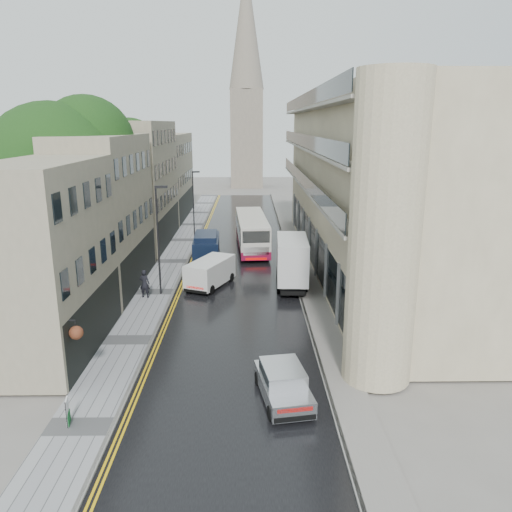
{
  "coord_description": "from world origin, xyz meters",
  "views": [
    {
      "loc": [
        1.0,
        -15.07,
        11.89
      ],
      "look_at": [
        1.43,
        18.0,
        3.08
      ],
      "focal_mm": 35.0,
      "sensor_mm": 36.0,
      "label": 1
    }
  ],
  "objects_px": {
    "white_van": "(188,277)",
    "lamp_post_near": "(158,241)",
    "silver_hatchback": "(271,403)",
    "pedestrian": "(145,284)",
    "tree_far": "(112,185)",
    "estate_sign": "(67,411)",
    "tree_near": "(57,196)",
    "white_lorry": "(279,267)",
    "cream_bus": "(241,240)",
    "navy_van": "(194,253)",
    "lamp_post_far": "(194,206)"
  },
  "relations": [
    {
      "from": "white_lorry",
      "to": "estate_sign",
      "type": "height_order",
      "value": "white_lorry"
    },
    {
      "from": "navy_van",
      "to": "estate_sign",
      "type": "xyz_separation_m",
      "value": [
        -2.67,
        -22.64,
        -0.74
      ]
    },
    {
      "from": "navy_van",
      "to": "lamp_post_far",
      "type": "relative_size",
      "value": 0.77
    },
    {
      "from": "tree_far",
      "to": "navy_van",
      "type": "relative_size",
      "value": 2.3
    },
    {
      "from": "tree_near",
      "to": "white_lorry",
      "type": "relative_size",
      "value": 1.92
    },
    {
      "from": "white_van",
      "to": "lamp_post_near",
      "type": "relative_size",
      "value": 0.61
    },
    {
      "from": "cream_bus",
      "to": "silver_hatchback",
      "type": "distance_m",
      "value": 26.22
    },
    {
      "from": "navy_van",
      "to": "pedestrian",
      "type": "xyz_separation_m",
      "value": [
        -2.62,
        -7.46,
        -0.28
      ]
    },
    {
      "from": "tree_far",
      "to": "white_lorry",
      "type": "xyz_separation_m",
      "value": [
        15.27,
        -13.74,
        -4.31
      ]
    },
    {
      "from": "tree_far",
      "to": "navy_van",
      "type": "distance_m",
      "value": 12.35
    },
    {
      "from": "white_lorry",
      "to": "tree_near",
      "type": "bearing_deg",
      "value": 179.84
    },
    {
      "from": "lamp_post_near",
      "to": "tree_near",
      "type": "bearing_deg",
      "value": 167.05
    },
    {
      "from": "lamp_post_near",
      "to": "white_van",
      "type": "bearing_deg",
      "value": 19.69
    },
    {
      "from": "pedestrian",
      "to": "lamp_post_far",
      "type": "bearing_deg",
      "value": -83.82
    },
    {
      "from": "tree_far",
      "to": "white_van",
      "type": "distance_m",
      "value": 16.83
    },
    {
      "from": "tree_near",
      "to": "white_lorry",
      "type": "height_order",
      "value": "tree_near"
    },
    {
      "from": "cream_bus",
      "to": "white_lorry",
      "type": "distance_m",
      "value": 10.42
    },
    {
      "from": "estate_sign",
      "to": "tree_far",
      "type": "bearing_deg",
      "value": 88.1
    },
    {
      "from": "cream_bus",
      "to": "lamp_post_near",
      "type": "relative_size",
      "value": 1.51
    },
    {
      "from": "tree_far",
      "to": "estate_sign",
      "type": "height_order",
      "value": "tree_far"
    },
    {
      "from": "silver_hatchback",
      "to": "pedestrian",
      "type": "relative_size",
      "value": 2.11
    },
    {
      "from": "lamp_post_near",
      "to": "tree_far",
      "type": "bearing_deg",
      "value": 112.47
    },
    {
      "from": "tree_far",
      "to": "pedestrian",
      "type": "distance_m",
      "value": 16.91
    },
    {
      "from": "tree_far",
      "to": "lamp_post_near",
      "type": "relative_size",
      "value": 1.63
    },
    {
      "from": "silver_hatchback",
      "to": "estate_sign",
      "type": "distance_m",
      "value": 8.24
    },
    {
      "from": "cream_bus",
      "to": "lamp_post_far",
      "type": "distance_m",
      "value": 9.01
    },
    {
      "from": "pedestrian",
      "to": "white_van",
      "type": "bearing_deg",
      "value": -140.24
    },
    {
      "from": "silver_hatchback",
      "to": "tree_far",
      "type": "bearing_deg",
      "value": 105.68
    },
    {
      "from": "cream_bus",
      "to": "white_van",
      "type": "height_order",
      "value": "cream_bus"
    },
    {
      "from": "silver_hatchback",
      "to": "white_van",
      "type": "relative_size",
      "value": 0.91
    },
    {
      "from": "tree_far",
      "to": "cream_bus",
      "type": "distance_m",
      "value": 13.74
    },
    {
      "from": "tree_near",
      "to": "navy_van",
      "type": "distance_m",
      "value": 11.74
    },
    {
      "from": "tree_near",
      "to": "estate_sign",
      "type": "bearing_deg",
      "value": -70.39
    },
    {
      "from": "white_van",
      "to": "lamp_post_far",
      "type": "relative_size",
      "value": 0.67
    },
    {
      "from": "tree_far",
      "to": "lamp_post_far",
      "type": "height_order",
      "value": "tree_far"
    },
    {
      "from": "pedestrian",
      "to": "lamp_post_far",
      "type": "relative_size",
      "value": 0.29
    },
    {
      "from": "tree_far",
      "to": "lamp_post_far",
      "type": "relative_size",
      "value": 1.78
    },
    {
      "from": "cream_bus",
      "to": "white_lorry",
      "type": "bearing_deg",
      "value": -77.52
    },
    {
      "from": "tree_near",
      "to": "lamp_post_near",
      "type": "distance_m",
      "value": 7.83
    },
    {
      "from": "tree_far",
      "to": "lamp_post_far",
      "type": "xyz_separation_m",
      "value": [
        7.36,
        3.47,
        -2.6
      ]
    },
    {
      "from": "white_lorry",
      "to": "pedestrian",
      "type": "height_order",
      "value": "white_lorry"
    },
    {
      "from": "tree_near",
      "to": "pedestrian",
      "type": "height_order",
      "value": "tree_near"
    },
    {
      "from": "silver_hatchback",
      "to": "lamp_post_near",
      "type": "distance_m",
      "value": 17.53
    },
    {
      "from": "white_lorry",
      "to": "white_van",
      "type": "bearing_deg",
      "value": 179.8
    },
    {
      "from": "white_lorry",
      "to": "white_van",
      "type": "relative_size",
      "value": 1.55
    },
    {
      "from": "cream_bus",
      "to": "estate_sign",
      "type": "distance_m",
      "value": 27.28
    },
    {
      "from": "lamp_post_far",
      "to": "estate_sign",
      "type": "distance_m",
      "value": 33.82
    },
    {
      "from": "tree_far",
      "to": "silver_hatchback",
      "type": "relative_size",
      "value": 2.94
    },
    {
      "from": "white_van",
      "to": "lamp_post_near",
      "type": "distance_m",
      "value": 3.55
    },
    {
      "from": "tree_near",
      "to": "silver_hatchback",
      "type": "bearing_deg",
      "value": -49.61
    }
  ]
}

